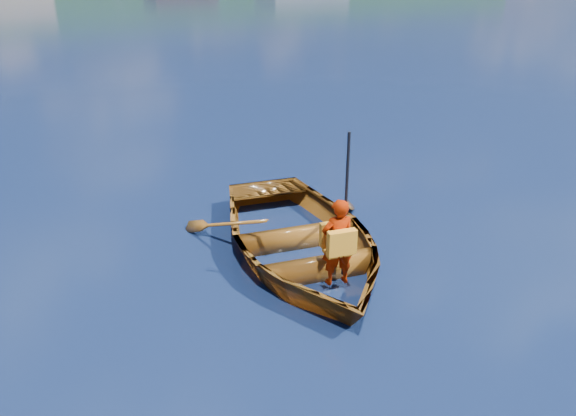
# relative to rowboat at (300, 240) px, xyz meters

# --- Properties ---
(ground) EXTENTS (600.00, 600.00, 0.00)m
(ground) POSITION_rel_rowboat_xyz_m (0.02, -0.77, -0.25)
(ground) COLOR #122341
(ground) RESTS_ON ground
(rowboat) EXTENTS (3.26, 4.19, 0.80)m
(rowboat) POSITION_rel_rowboat_xyz_m (0.00, 0.00, 0.00)
(rowboat) COLOR brown
(rowboat) RESTS_ON ground
(child_paddler) EXTENTS (0.43, 0.37, 1.82)m
(child_paddler) POSITION_rel_rowboat_xyz_m (0.02, -0.91, 0.41)
(child_paddler) COLOR #A31E00
(child_paddler) RESTS_ON ground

